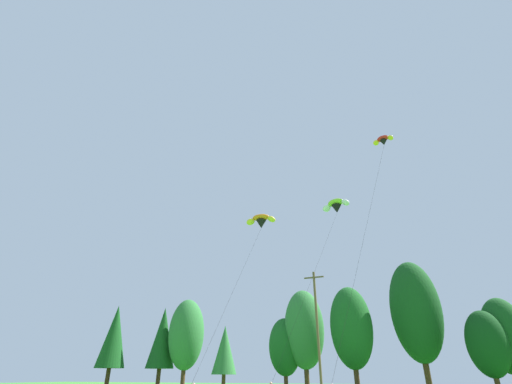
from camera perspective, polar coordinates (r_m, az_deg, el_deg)
treeline_tree_a at (r=63.57m, az=-21.04°, el=-20.03°), size 4.23×4.23×11.96m
treeline_tree_b at (r=62.71m, az=-14.24°, el=-20.92°), size 4.20×4.20×11.80m
treeline_tree_c at (r=60.48m, az=-10.70°, el=-20.73°), size 5.25×5.25×12.79m
treeline_tree_d at (r=57.95m, az=-4.87°, el=-23.09°), size 3.52×3.52×8.73m
treeline_tree_e at (r=54.25m, az=4.48°, el=-22.70°), size 4.31×4.31×9.30m
treeline_tree_f at (r=53.73m, az=7.45°, el=-20.19°), size 5.29×5.29×12.92m
treeline_tree_g at (r=50.67m, az=14.49°, el=-19.53°), size 5.18×5.18×12.51m
treeline_tree_h at (r=51.70m, az=23.41°, el=-16.45°), size 5.95×5.95×15.37m
treeline_tree_i at (r=48.60m, az=32.09°, el=-19.20°), size 4.10×4.10×8.52m
treeline_tree_j at (r=50.75m, az=34.03°, el=-17.84°), size 4.50×4.50×10.01m
utility_pole at (r=41.44m, az=9.47°, el=-20.09°), size 2.20×0.26×12.45m
parafoil_kite_high_orange at (r=37.70m, az=0.77°, el=-4.46°), size 3.50×8.79×15.34m
parafoil_kite_mid_lime_white at (r=46.57m, az=12.26°, el=-2.08°), size 6.76×12.16×20.63m
parafoil_kite_far_red_yellow at (r=40.42m, az=19.03°, el=7.48°), size 6.64×9.51×23.12m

